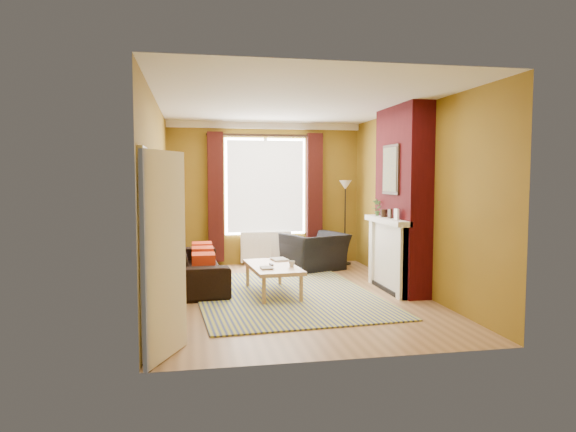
% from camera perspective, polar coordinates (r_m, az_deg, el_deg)
% --- Properties ---
extents(ground, '(5.50, 5.50, 0.00)m').
position_cam_1_polar(ground, '(7.68, 0.34, -8.72)').
color(ground, olive).
rests_on(ground, ground).
extents(room_walls, '(3.82, 5.54, 2.83)m').
position_cam_1_polar(room_walls, '(7.91, 4.42, 1.75)').
color(room_walls, olive).
rests_on(room_walls, ground).
extents(striped_rug, '(2.80, 3.71, 0.02)m').
position_cam_1_polar(striped_rug, '(7.66, -0.41, -8.68)').
color(striped_rug, '#304086').
rests_on(striped_rug, ground).
extents(sofa, '(1.05, 2.38, 0.68)m').
position_cam_1_polar(sofa, '(8.35, -10.47, -5.36)').
color(sofa, black).
rests_on(sofa, ground).
extents(armchair, '(1.32, 1.25, 0.69)m').
position_cam_1_polar(armchair, '(9.63, 3.00, -3.97)').
color(armchair, black).
rests_on(armchair, ground).
extents(coffee_table, '(0.77, 1.37, 0.44)m').
position_cam_1_polar(coffee_table, '(7.62, -1.72, -5.83)').
color(coffee_table, tan).
rests_on(coffee_table, ground).
extents(wicker_stool, '(0.36, 0.36, 0.42)m').
position_cam_1_polar(wicker_stool, '(9.83, 2.08, -4.58)').
color(wicker_stool, '#A37246').
rests_on(wicker_stool, ground).
extents(floor_lamp, '(0.32, 0.32, 1.67)m').
position_cam_1_polar(floor_lamp, '(10.20, 6.38, 1.98)').
color(floor_lamp, black).
rests_on(floor_lamp, ground).
extents(book_a, '(0.19, 0.24, 0.02)m').
position_cam_1_polar(book_a, '(7.32, -3.05, -5.80)').
color(book_a, '#999999').
rests_on(book_a, coffee_table).
extents(book_b, '(0.27, 0.34, 0.02)m').
position_cam_1_polar(book_b, '(8.03, -1.76, -4.87)').
color(book_b, '#999999').
rests_on(book_b, coffee_table).
extents(mug, '(0.11, 0.11, 0.09)m').
position_cam_1_polar(mug, '(7.47, 0.41, -5.33)').
color(mug, '#999999').
rests_on(mug, coffee_table).
extents(tv_remote, '(0.05, 0.15, 0.02)m').
position_cam_1_polar(tv_remote, '(7.62, -1.86, -5.40)').
color(tv_remote, '#262629').
rests_on(tv_remote, coffee_table).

